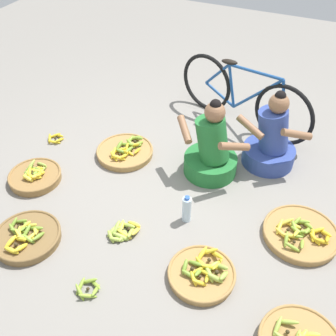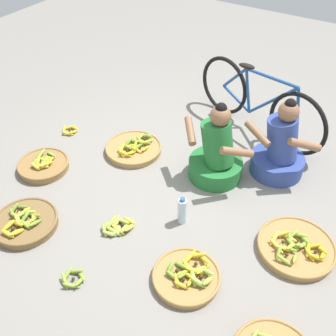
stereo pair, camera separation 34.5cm
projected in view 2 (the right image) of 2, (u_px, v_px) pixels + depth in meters
name	position (u px, v px, depth m)	size (l,w,h in m)	color
ground_plane	(179.00, 184.00, 3.82)	(10.00, 10.00, 0.00)	gray
vendor_woman_front	(216.00, 154.00, 3.74)	(0.76, 0.52, 0.82)	#237233
vendor_woman_behind	(280.00, 150.00, 3.79)	(0.72, 0.52, 0.82)	#334793
bicycle_leaning	(258.00, 102.00, 4.27)	(1.63, 0.57, 0.73)	black
banana_basket_back_left	(187.00, 276.00, 2.98)	(0.52, 0.52, 0.14)	#A87F47
banana_basket_back_center	(134.00, 148.00, 4.17)	(0.59, 0.59, 0.14)	#A87F47
banana_basket_front_center	(43.00, 165.00, 3.95)	(0.50, 0.50, 0.15)	olive
banana_basket_front_left	(296.00, 247.00, 3.19)	(0.63, 0.63, 0.14)	#A87F47
banana_basket_back_right	(25.00, 222.00, 3.38)	(0.55, 0.55, 0.14)	brown
loose_bananas_front_right	(70.00, 130.00, 4.45)	(0.20, 0.20, 0.07)	gold
loose_bananas_near_vendor	(117.00, 226.00, 3.37)	(0.25, 0.29, 0.09)	#9EB747
loose_bananas_mid_right	(73.00, 278.00, 2.98)	(0.20, 0.20, 0.09)	#8CAD38
water_bottle	(182.00, 211.00, 3.37)	(0.08, 0.08, 0.28)	silver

